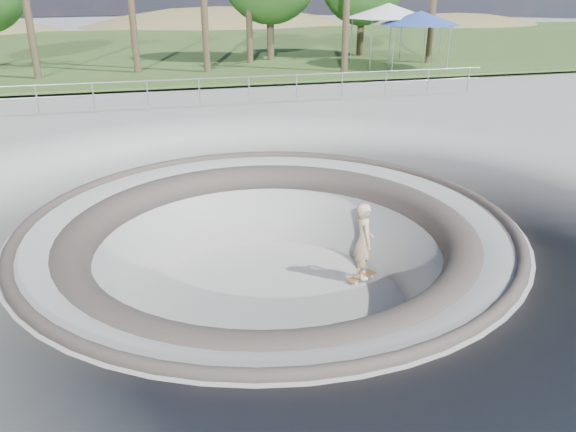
{
  "coord_description": "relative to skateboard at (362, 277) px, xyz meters",
  "views": [
    {
      "loc": [
        -2.4,
        -10.54,
        4.6
      ],
      "look_at": [
        0.54,
        0.44,
        -0.1
      ],
      "focal_mm": 35.0,
      "sensor_mm": 36.0,
      "label": 1
    }
  ],
  "objects": [
    {
      "name": "distant_hills",
      "position": [
        1.44,
        56.79,
        -5.19
      ],
      "size": [
        103.2,
        45.0,
        28.6
      ],
      "color": "olive",
      "rests_on": "ground"
    },
    {
      "name": "canopy_white",
      "position": [
        9.34,
        19.87,
        5.06
      ],
      "size": [
        6.65,
        6.65,
        3.36
      ],
      "color": "#95999D",
      "rests_on": "ground"
    },
    {
      "name": "skateboard",
      "position": [
        0.0,
        0.0,
        0.0
      ],
      "size": [
        0.83,
        0.54,
        0.08
      ],
      "color": "brown",
      "rests_on": "ground"
    },
    {
      "name": "ground",
      "position": [
        -2.34,
        -0.39,
        1.83
      ],
      "size": [
        180.0,
        180.0,
        0.0
      ],
      "primitive_type": "plane",
      "color": "gray",
      "rests_on": "ground"
    },
    {
      "name": "skate_bowl",
      "position": [
        -2.34,
        -0.39,
        0.0
      ],
      "size": [
        14.0,
        14.0,
        4.1
      ],
      "color": "gray",
      "rests_on": "ground"
    },
    {
      "name": "grass_strip",
      "position": [
        -2.34,
        33.61,
        2.05
      ],
      "size": [
        180.0,
        36.0,
        0.12
      ],
      "color": "#3A5020",
      "rests_on": "ground"
    },
    {
      "name": "skater",
      "position": [
        -0.0,
        0.0,
        0.94
      ],
      "size": [
        0.52,
        0.72,
        1.85
      ],
      "primitive_type": "imported",
      "rotation": [
        0.0,
        0.0,
        1.46
      ],
      "color": "#D6B68A",
      "rests_on": "skateboard"
    },
    {
      "name": "canopy_blue",
      "position": [
        10.28,
        17.86,
        4.76
      ],
      "size": [
        5.59,
        5.59,
        3.02
      ],
      "color": "#95999D",
      "rests_on": "ground"
    },
    {
      "name": "safety_railing",
      "position": [
        -2.34,
        11.61,
        2.53
      ],
      "size": [
        25.0,
        0.06,
        1.03
      ],
      "color": "#95999D",
      "rests_on": "ground"
    }
  ]
}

